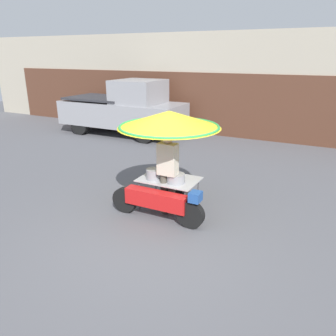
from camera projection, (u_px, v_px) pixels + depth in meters
ground_plane at (154, 236)px, 5.83m from camera, size 36.00×36.00×0.00m
shopfront_building at (264, 85)px, 12.69m from camera, size 28.00×2.06×3.89m
vendor_motorcycle_cart at (168, 132)px, 6.33m from camera, size 2.02×2.02×2.05m
vendor_person at (168, 169)px, 6.38m from camera, size 0.38×0.23×1.70m
pickup_truck at (125, 109)px, 12.92m from camera, size 5.00×1.93×2.16m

